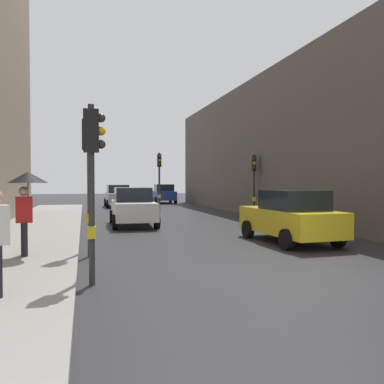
{
  "coord_description": "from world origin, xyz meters",
  "views": [
    {
      "loc": [
        -4.72,
        -8.18,
        2.07
      ],
      "look_at": [
        -0.11,
        9.25,
        1.58
      ],
      "focal_mm": 38.21,
      "sensor_mm": 36.0,
      "label": 1
    }
  ],
  "objects": [
    {
      "name": "building_facade_right",
      "position": [
        10.88,
        14.41,
        4.07
      ],
      "size": [
        12.0,
        32.6,
        8.14
      ],
      "primitive_type": "cube",
      "color": "#5B514C",
      "rests_on": "ground"
    },
    {
      "name": "sidewalk_kerb",
      "position": [
        -6.56,
        6.0,
        0.08
      ],
      "size": [
        3.35,
        40.0,
        0.16
      ],
      "primitive_type": "cube",
      "color": "gray",
      "rests_on": "ground"
    },
    {
      "name": "pedestrian_with_umbrella",
      "position": [
        -6.14,
        2.93,
        1.84
      ],
      "size": [
        1.0,
        1.0,
        2.14
      ],
      "color": "black",
      "rests_on": "sidewalk_kerb"
    },
    {
      "name": "car_yellow_taxi",
      "position": [
        1.96,
        4.17,
        0.88
      ],
      "size": [
        2.17,
        4.28,
        1.76
      ],
      "color": "yellow",
      "rests_on": "ground"
    },
    {
      "name": "traffic_light_far_median",
      "position": [
        0.1,
        18.51,
        2.72
      ],
      "size": [
        0.24,
        0.43,
        3.94
      ],
      "color": "#2D2D2D",
      "rests_on": "ground"
    },
    {
      "name": "car_blue_van",
      "position": [
        2.48,
        29.46,
        0.88
      ],
      "size": [
        2.13,
        4.26,
        1.76
      ],
      "color": "navy",
      "rests_on": "ground"
    },
    {
      "name": "car_silver_hatchback",
      "position": [
        -2.12,
        24.71,
        0.88
      ],
      "size": [
        2.07,
        4.23,
        1.76
      ],
      "color": "#BCBCC1",
      "rests_on": "ground"
    },
    {
      "name": "traffic_light_mid_street",
      "position": [
        4.58,
        13.24,
        2.47
      ],
      "size": [
        0.32,
        0.45,
        3.58
      ],
      "color": "#2D2D2D",
      "rests_on": "ground"
    },
    {
      "name": "traffic_light_near_right",
      "position": [
        -4.56,
        3.27,
        2.65
      ],
      "size": [
        0.44,
        0.39,
        3.85
      ],
      "color": "#2D2D2D",
      "rests_on": "ground"
    },
    {
      "name": "car_white_compact",
      "position": [
        -2.54,
        10.79,
        0.88
      ],
      "size": [
        2.09,
        4.23,
        1.76
      ],
      "color": "silver",
      "rests_on": "ground"
    },
    {
      "name": "ground_plane",
      "position": [
        0.0,
        0.0,
        0.0
      ],
      "size": [
        120.0,
        120.0,
        0.0
      ],
      "primitive_type": "plane",
      "color": "#28282B"
    },
    {
      "name": "traffic_light_near_left",
      "position": [
        -4.56,
        0.12,
        2.47
      ],
      "size": [
        0.43,
        0.25,
        3.58
      ],
      "color": "#2D2D2D",
      "rests_on": "ground"
    }
  ]
}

